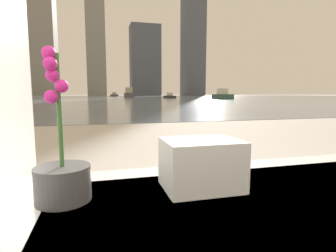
% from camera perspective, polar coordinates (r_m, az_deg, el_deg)
% --- Properties ---
extents(potted_orchid, '(0.16, 0.16, 0.43)m').
position_cam_1_polar(potted_orchid, '(0.82, -22.05, -9.48)').
color(potted_orchid, '#4C4C4C').
rests_on(potted_orchid, bathtub).
extents(towel_stack, '(0.24, 0.19, 0.16)m').
position_cam_1_polar(towel_stack, '(0.87, 7.22, -8.20)').
color(towel_stack, white).
rests_on(towel_stack, bathtub).
extents(harbor_water, '(180.00, 110.00, 0.01)m').
position_cam_1_polar(harbor_water, '(62.00, -14.14, 6.11)').
color(harbor_water, slate).
rests_on(harbor_water, ground_plane).
extents(harbor_boat_0, '(2.68, 3.29, 1.21)m').
position_cam_1_polar(harbor_boat_0, '(82.36, -11.61, 6.66)').
color(harbor_boat_0, '#4C4C51').
rests_on(harbor_boat_0, harbor_water).
extents(harbor_boat_1, '(1.63, 4.17, 1.54)m').
position_cam_1_polar(harbor_boat_1, '(39.40, 11.75, 6.55)').
color(harbor_boat_1, '#335647').
rests_on(harbor_boat_1, harbor_water).
extents(harbor_boat_2, '(2.19, 5.60, 2.07)m').
position_cam_1_polar(harbor_boat_2, '(55.16, -8.49, 6.91)').
color(harbor_boat_2, '#4C4C51').
rests_on(harbor_boat_2, harbor_water).
extents(harbor_boat_3, '(1.94, 2.76, 0.98)m').
position_cam_1_polar(harbor_boat_3, '(48.62, 0.36, 6.53)').
color(harbor_boat_3, '#2D2D33').
rests_on(harbor_boat_3, harbor_water).
extents(skyline_tower_1, '(10.96, 12.28, 48.15)m').
position_cam_1_polar(skyline_tower_1, '(122.23, -25.92, 17.35)').
color(skyline_tower_1, gray).
rests_on(skyline_tower_1, ground_plane).
extents(skyline_tower_2, '(7.85, 7.27, 48.95)m').
position_cam_1_polar(skyline_tower_2, '(120.34, -15.49, 18.15)').
color(skyline_tower_2, gray).
rests_on(skyline_tower_2, ground_plane).
extents(skyline_tower_3, '(12.98, 9.06, 30.57)m').
position_cam_1_polar(skyline_tower_3, '(120.59, -5.02, 13.93)').
color(skyline_tower_3, '#4C515B').
rests_on(skyline_tower_3, ground_plane).
extents(skyline_tower_4, '(9.05, 10.43, 68.90)m').
position_cam_1_polar(skyline_tower_4, '(129.95, 5.51, 22.03)').
color(skyline_tower_4, '#4C515B').
rests_on(skyline_tower_4, ground_plane).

